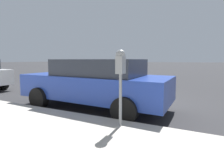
% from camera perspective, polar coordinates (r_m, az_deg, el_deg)
% --- Properties ---
extents(ground_plane, '(220.00, 220.00, 0.00)m').
position_cam_1_polar(ground_plane, '(6.26, 3.28, -8.85)').
color(ground_plane, '#2B2B2D').
extents(parking_meter, '(0.21, 0.19, 1.50)m').
position_cam_1_polar(parking_meter, '(3.39, 2.82, 2.16)').
color(parking_meter, gray).
rests_on(parking_meter, sidewalk).
extents(car_blue, '(2.10, 4.63, 1.49)m').
position_cam_1_polar(car_blue, '(5.38, -5.59, -2.52)').
color(car_blue, navy).
rests_on(car_blue, ground_plane).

